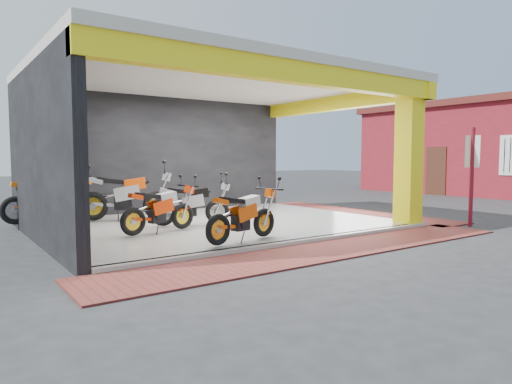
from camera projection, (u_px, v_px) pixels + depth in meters
ground at (268, 237)px, 9.75m from camera, size 80.00×80.00×0.00m
showroom_floor at (220, 224)px, 11.37m from camera, size 8.00×6.00×0.10m
showroom_ceiling at (219, 80)px, 11.10m from camera, size 8.40×6.40×0.20m
back_wall at (167, 156)px, 13.76m from camera, size 8.20×0.20×3.50m
left_wall at (39, 155)px, 8.87m from camera, size 0.20×6.20×3.50m
corner_column at (409, 156)px, 11.17m from camera, size 0.50×0.50×3.50m
header_beam_front at (300, 73)px, 8.69m from camera, size 8.40×0.30×0.40m
header_beam_right at (336, 103)px, 13.44m from camera, size 0.30×6.40×0.40m
floor_kerb at (299, 242)px, 8.91m from camera, size 8.00×0.20×0.10m
paver_front at (328, 250)px, 8.28m from camera, size 9.00×1.40×0.03m
paver_right at (353, 212)px, 14.14m from camera, size 1.40×7.00×0.03m
signpost at (472, 173)px, 11.15m from camera, size 0.11×0.33×2.43m
moto_hero at (264, 209)px, 9.06m from camera, size 2.02×1.10×1.17m
moto_row_a at (182, 203)px, 10.07m from camera, size 2.02×1.07×1.17m
moto_row_b at (217, 200)px, 10.86m from camera, size 2.10×1.33×1.20m
moto_row_c at (157, 191)px, 11.64m from camera, size 2.57×1.83×1.48m
moto_row_d at (79, 194)px, 11.53m from camera, size 2.25×0.84×1.37m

